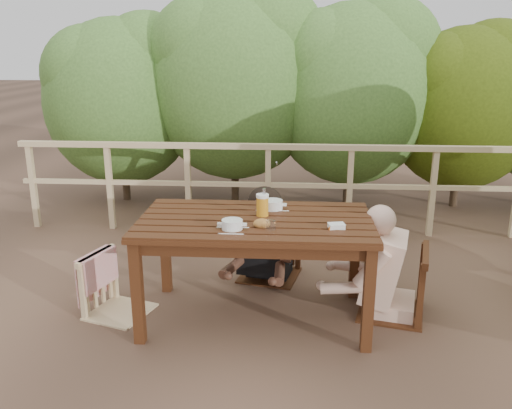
# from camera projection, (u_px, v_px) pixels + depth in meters

# --- Properties ---
(ground) EXTENTS (60.00, 60.00, 0.00)m
(ground) POSITION_uv_depth(u_px,v_px,m) (256.00, 317.00, 4.13)
(ground) COLOR brown
(ground) RESTS_ON ground
(table) EXTENTS (1.71, 0.96, 0.79)m
(table) POSITION_uv_depth(u_px,v_px,m) (256.00, 270.00, 4.01)
(table) COLOR #34190C
(table) RESTS_ON ground
(chair_left) EXTENTS (0.56, 0.56, 0.90)m
(chair_left) POSITION_uv_depth(u_px,v_px,m) (116.00, 260.00, 4.07)
(chair_left) COLOR tan
(chair_left) RESTS_ON ground
(chair_far) EXTENTS (0.61, 0.61, 1.02)m
(chair_far) POSITION_uv_depth(u_px,v_px,m) (270.00, 223.00, 4.72)
(chair_far) COLOR #34190C
(chair_far) RESTS_ON ground
(chair_right) EXTENTS (0.62, 0.62, 1.03)m
(chair_right) POSITION_uv_depth(u_px,v_px,m) (395.00, 252.00, 4.05)
(chair_right) COLOR #34190C
(chair_right) RESTS_ON ground
(woman) EXTENTS (0.67, 0.77, 1.34)m
(woman) POSITION_uv_depth(u_px,v_px,m) (270.00, 205.00, 4.69)
(woman) COLOR black
(woman) RESTS_ON ground
(diner_right) EXTENTS (0.83, 0.73, 1.43)m
(diner_right) POSITION_uv_depth(u_px,v_px,m) (401.00, 227.00, 3.99)
(diner_right) COLOR beige
(diner_right) RESTS_ON ground
(railing) EXTENTS (5.60, 0.10, 1.01)m
(railing) POSITION_uv_depth(u_px,v_px,m) (268.00, 189.00, 5.90)
(railing) COLOR tan
(railing) RESTS_ON ground
(hedge_row) EXTENTS (6.60, 1.60, 3.80)m
(hedge_row) POSITION_uv_depth(u_px,v_px,m) (305.00, 57.00, 6.62)
(hedge_row) COLOR #3C5F26
(hedge_row) RESTS_ON ground
(soup_near) EXTENTS (0.25, 0.25, 0.08)m
(soup_near) POSITION_uv_depth(u_px,v_px,m) (232.00, 225.00, 3.66)
(soup_near) COLOR silver
(soup_near) RESTS_ON table
(soup_far) EXTENTS (0.26, 0.26, 0.09)m
(soup_far) POSITION_uv_depth(u_px,v_px,m) (273.00, 206.00, 4.11)
(soup_far) COLOR silver
(soup_far) RESTS_ON table
(bread_roll) EXTENTS (0.12, 0.09, 0.07)m
(bread_roll) POSITION_uv_depth(u_px,v_px,m) (262.00, 224.00, 3.72)
(bread_roll) COLOR olive
(bread_roll) RESTS_ON table
(beer_glass) EXTENTS (0.09, 0.09, 0.18)m
(beer_glass) POSITION_uv_depth(u_px,v_px,m) (262.00, 206.00, 3.94)
(beer_glass) COLOR orange
(beer_glass) RESTS_ON table
(bottle) EXTENTS (0.05, 0.05, 0.22)m
(bottle) POSITION_uv_depth(u_px,v_px,m) (264.00, 203.00, 3.94)
(bottle) COLOR white
(bottle) RESTS_ON table
(tumbler) EXTENTS (0.07, 0.07, 0.08)m
(tumbler) POSITION_uv_depth(u_px,v_px,m) (271.00, 226.00, 3.66)
(tumbler) COLOR white
(tumbler) RESTS_ON table
(butter_tub) EXTENTS (0.13, 0.10, 0.05)m
(butter_tub) POSITION_uv_depth(u_px,v_px,m) (336.00, 227.00, 3.68)
(butter_tub) COLOR silver
(butter_tub) RESTS_ON table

